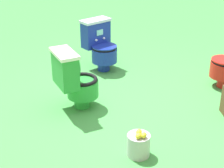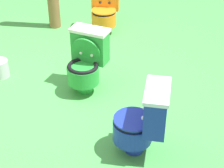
{
  "view_description": "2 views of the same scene",
  "coord_description": "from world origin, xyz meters",
  "views": [
    {
      "loc": [
        3.25,
        1.41,
        2.07
      ],
      "look_at": [
        0.04,
        -0.07,
        0.38
      ],
      "focal_mm": 56.72,
      "sensor_mm": 36.0,
      "label": 1
    },
    {
      "loc": [
        -3.56,
        0.2,
        2.49
      ],
      "look_at": [
        -0.42,
        -0.67,
        0.35
      ],
      "focal_mm": 59.64,
      "sensor_mm": 36.0,
      "label": 2
    }
  ],
  "objects": [
    {
      "name": "ground",
      "position": [
        0.0,
        0.0,
        0.0
      ],
      "size": [
        14.0,
        14.0,
        0.0
      ],
      "primitive_type": "plane",
      "color": "#429947"
    },
    {
      "name": "toilet_green",
      "position": [
        0.09,
        -0.51,
        0.37
      ],
      "size": [
        0.64,
        0.62,
        0.73
      ],
      "rotation": [
        0.0,
        0.0,
        0.89
      ],
      "color": "green",
      "rests_on": "ground"
    },
    {
      "name": "toilet_blue",
      "position": [
        -1.11,
        -0.77,
        0.37
      ],
      "size": [
        0.58,
        0.62,
        0.73
      ],
      "rotation": [
        0.0,
        0.0,
        5.84
      ],
      "color": "#192D9E",
      "rests_on": "ground"
    },
    {
      "name": "lemon_bucket",
      "position": [
        0.64,
        0.49,
        0.12
      ],
      "size": [
        0.22,
        0.22,
        0.28
      ],
      "color": "#B7B7BF",
      "rests_on": "ground"
    }
  ]
}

